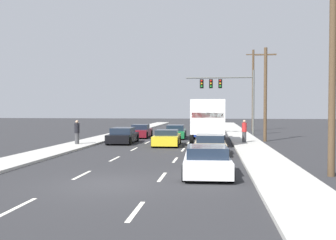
{
  "coord_description": "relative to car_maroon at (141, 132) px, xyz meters",
  "views": [
    {
      "loc": [
        3.79,
        -12.85,
        2.76
      ],
      "look_at": [
        0.32,
        14.33,
        1.95
      ],
      "focal_mm": 38.6,
      "sensor_mm": 36.0,
      "label": 1
    }
  ],
  "objects": [
    {
      "name": "ground_plane",
      "position": [
        3.34,
        3.13,
        -0.58
      ],
      "size": [
        140.0,
        140.0,
        0.0
      ],
      "primitive_type": "plane",
      "color": "#2B2B2D"
    },
    {
      "name": "sidewalk_right",
      "position": [
        9.81,
        -1.87,
        -0.51
      ],
      "size": [
        2.44,
        80.0,
        0.14
      ],
      "primitive_type": "cube",
      "color": "#B2AFA8",
      "rests_on": "ground_plane"
    },
    {
      "name": "sidewalk_left",
      "position": [
        -3.13,
        -1.87,
        -0.51
      ],
      "size": [
        2.44,
        80.0,
        0.14
      ],
      "primitive_type": "cube",
      "color": "#B2AFA8",
      "rests_on": "ground_plane"
    },
    {
      "name": "lane_markings",
      "position": [
        3.34,
        -2.73,
        -0.57
      ],
      "size": [
        3.54,
        57.0,
        0.01
      ],
      "color": "silver",
      "rests_on": "ground_plane"
    },
    {
      "name": "car_maroon",
      "position": [
        0.0,
        0.0,
        0.0
      ],
      "size": [
        1.96,
        4.31,
        1.29
      ],
      "color": "maroon",
      "rests_on": "ground_plane"
    },
    {
      "name": "car_black",
      "position": [
        -0.23,
        -6.06,
        0.01
      ],
      "size": [
        2.09,
        4.42,
        1.28
      ],
      "color": "black",
      "rests_on": "ground_plane"
    },
    {
      "name": "car_green",
      "position": [
        3.5,
        -0.44,
        0.02
      ],
      "size": [
        2.09,
        4.77,
        1.28
      ],
      "color": "#196B38",
      "rests_on": "ground_plane"
    },
    {
      "name": "car_yellow",
      "position": [
        3.58,
        -7.56,
        -0.02
      ],
      "size": [
        2.1,
        4.13,
        1.21
      ],
      "color": "yellow",
      "rests_on": "ground_plane"
    },
    {
      "name": "box_truck",
      "position": [
        6.57,
        -5.0,
        1.44
      ],
      "size": [
        2.86,
        8.51,
        3.48
      ],
      "color": "white",
      "rests_on": "ground_plane"
    },
    {
      "name": "car_tan",
      "position": [
        6.9,
        -12.26,
        -0.03
      ],
      "size": [
        2.04,
        4.25,
        1.19
      ],
      "color": "tan",
      "rests_on": "ground_plane"
    },
    {
      "name": "car_white",
      "position": [
        6.84,
        -19.34,
        -0.02
      ],
      "size": [
        2.16,
        4.65,
        1.22
      ],
      "color": "white",
      "rests_on": "ground_plane"
    },
    {
      "name": "traffic_signal_mast",
      "position": [
        8.02,
        4.6,
        4.53
      ],
      "size": [
        7.31,
        0.69,
        6.97
      ],
      "color": "#595B56",
      "rests_on": "ground_plane"
    },
    {
      "name": "utility_pole_near",
      "position": [
        11.92,
        -19.23,
        3.85
      ],
      "size": [
        1.8,
        0.28,
        8.59
      ],
      "color": "brown",
      "rests_on": "ground_plane"
    },
    {
      "name": "utility_pole_mid",
      "position": [
        11.5,
        -2.91,
        3.58
      ],
      "size": [
        1.8,
        0.28,
        8.05
      ],
      "color": "brown",
      "rests_on": "ground_plane"
    },
    {
      "name": "utility_pole_far",
      "position": [
        12.09,
        12.59,
        4.75
      ],
      "size": [
        1.8,
        0.28,
        10.38
      ],
      "color": "brown",
      "rests_on": "ground_plane"
    },
    {
      "name": "pedestrian_near_corner",
      "position": [
        9.53,
        -5.48,
        0.45
      ],
      "size": [
        0.38,
        0.38,
        1.78
      ],
      "color": "#3F3F42",
      "rests_on": "sidewalk_right"
    },
    {
      "name": "pedestrian_mid_block",
      "position": [
        -3.16,
        -8.56,
        0.46
      ],
      "size": [
        0.38,
        0.38,
        1.79
      ],
      "color": "#3F3F42",
      "rests_on": "sidewalk_left"
    }
  ]
}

